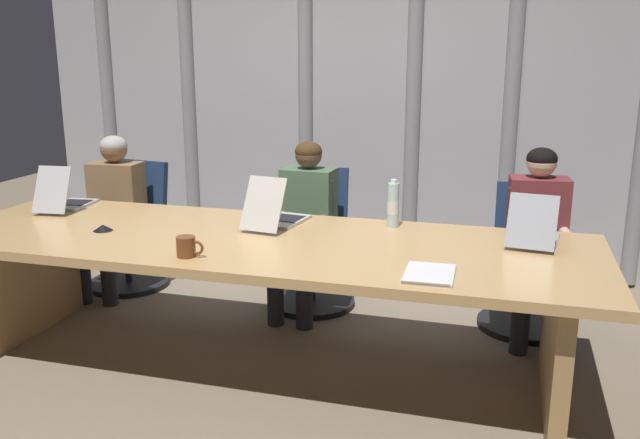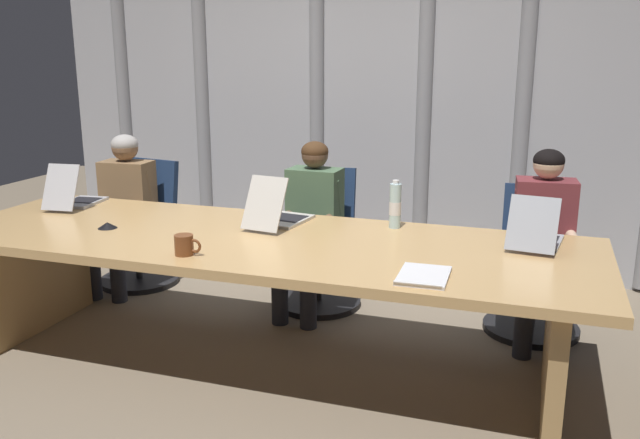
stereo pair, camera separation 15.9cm
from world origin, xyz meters
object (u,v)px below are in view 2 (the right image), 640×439
object	(u,v)px
laptop_left_mid	(279,215)
laptop_center	(536,235)
laptop_left_end	(75,197)
person_left_end	(122,203)
office_chair_left_end	(142,238)
office_chair_center	(534,278)
spiral_notepad	(424,276)
person_center	(544,237)
conference_mic_left_side	(107,225)
office_chair_left_mid	(320,255)
person_left_mid	(310,219)
water_bottle_primary	(395,206)
coffee_mug_near	(185,245)

from	to	relation	value
laptop_left_mid	laptop_center	xyz separation A→B (m)	(1.43, 0.02, -0.00)
laptop_left_end	person_left_end	size ratio (longest dim) A/B	0.41
laptop_left_end	office_chair_left_end	size ratio (longest dim) A/B	0.51
office_chair_center	spiral_notepad	xyz separation A→B (m)	(-0.47, -1.42, 0.43)
office_chair_left_end	person_left_end	bearing A→B (deg)	-4.05
person_center	spiral_notepad	size ratio (longest dim) A/B	3.77
laptop_left_end	conference_mic_left_side	world-z (taller)	laptop_left_end
laptop_center	person_left_end	bearing A→B (deg)	86.32
laptop_left_mid	office_chair_left_end	distance (m)	1.70
laptop_center	office_chair_left_mid	distance (m)	1.67
person_center	office_chair_left_mid	bearing A→B (deg)	-101.53
office_chair_left_mid	person_center	size ratio (longest dim) A/B	0.80
office_chair_left_end	office_chair_left_mid	bearing A→B (deg)	99.30
person_center	laptop_left_end	bearing A→B (deg)	-84.38
person_left_end	conference_mic_left_side	bearing A→B (deg)	26.92
laptop_left_mid	person_left_end	size ratio (longest dim) A/B	0.44
person_left_end	spiral_notepad	size ratio (longest dim) A/B	3.68
person_left_mid	water_bottle_primary	bearing A→B (deg)	58.87
laptop_left_end	spiral_notepad	bearing A→B (deg)	-112.52
office_chair_left_end	office_chair_center	world-z (taller)	office_chair_left_end
coffee_mug_near	conference_mic_left_side	distance (m)	0.75
coffee_mug_near	spiral_notepad	world-z (taller)	coffee_mug_near
office_chair_left_end	person_center	bearing A→B (deg)	96.13
laptop_left_end	office_chair_center	world-z (taller)	laptop_left_end
conference_mic_left_side	spiral_notepad	world-z (taller)	conference_mic_left_side
office_chair_left_end	office_chair_left_mid	distance (m)	1.45
coffee_mug_near	person_center	bearing A→B (deg)	37.33
office_chair_center	person_left_end	size ratio (longest dim) A/B	0.79
laptop_left_end	water_bottle_primary	distance (m)	2.10
laptop_left_mid	coffee_mug_near	size ratio (longest dim) A/B	3.57
laptop_left_mid	water_bottle_primary	bearing A→B (deg)	-69.86
laptop_center	coffee_mug_near	bearing A→B (deg)	121.17
person_center	person_left_end	bearing A→B (deg)	-95.35
office_chair_center	person_left_mid	distance (m)	1.50
water_bottle_primary	coffee_mug_near	distance (m)	1.22
office_chair_left_mid	spiral_notepad	bearing A→B (deg)	28.24
office_chair_left_mid	water_bottle_primary	xyz separation A→B (m)	(0.66, -0.60, 0.53)
office_chair_left_end	person_center	distance (m)	2.95
office_chair_left_end	water_bottle_primary	bearing A→B (deg)	83.27
laptop_left_mid	laptop_center	size ratio (longest dim) A/B	1.13
person_left_end	person_left_mid	bearing A→B (deg)	85.92
office_chair_left_end	office_chair_center	distance (m)	2.89
office_chair_left_end	person_left_end	xyz separation A→B (m)	(-0.04, -0.16, 0.30)
office_chair_left_end	water_bottle_primary	xyz separation A→B (m)	(2.10, -0.60, 0.54)
person_center	coffee_mug_near	distance (m)	2.14
office_chair_center	water_bottle_primary	distance (m)	1.13
person_left_end	laptop_left_mid	bearing A→B (deg)	64.41
office_chair_left_end	conference_mic_left_side	distance (m)	1.33
coffee_mug_near	water_bottle_primary	bearing A→B (deg)	44.18
person_center	conference_mic_left_side	size ratio (longest dim) A/B	10.70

